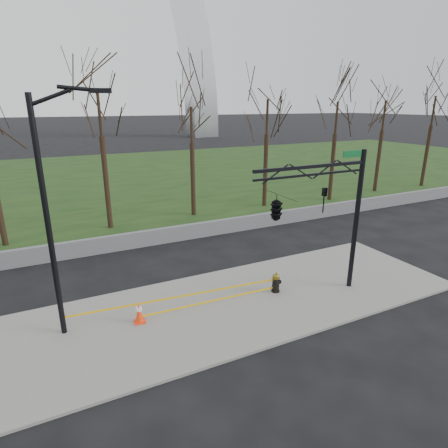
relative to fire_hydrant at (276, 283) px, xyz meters
name	(u,v)px	position (x,y,z in m)	size (l,w,h in m)	color
ground	(246,302)	(-1.47, -0.07, -0.50)	(500.00, 500.00, 0.00)	black
sidewalk	(246,301)	(-1.47, -0.07, -0.45)	(18.00, 6.00, 0.10)	gray
grass_strip	(111,177)	(-1.47, 29.93, -0.47)	(120.00, 40.00, 0.06)	#183212
guardrail	(179,233)	(-1.47, 7.93, -0.05)	(60.00, 0.30, 0.90)	#59595B
tree_row	(195,153)	(1.23, 11.93, 3.99)	(51.40, 4.00, 8.99)	black
fire_hydrant	(276,283)	(0.00, 0.00, 0.00)	(0.55, 0.36, 0.88)	black
traffic_cone	(139,313)	(-5.76, 0.24, -0.02)	(0.42, 0.42, 0.76)	#FF370D
street_light	(53,204)	(-8.05, 0.71, 4.19)	(2.34, 0.81, 8.21)	black
traffic_signal_mast	(294,205)	(-0.06, -0.97, 3.64)	(5.10, 2.48, 6.00)	black
caution_tape	(193,298)	(-3.63, 0.28, 0.02)	(8.26, 0.78, 0.45)	#E9AF0C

